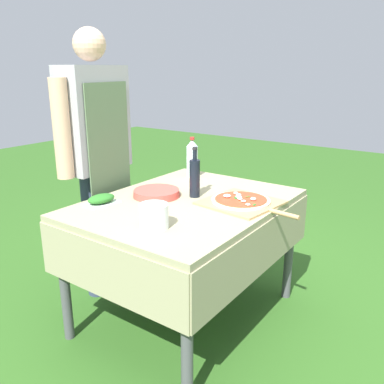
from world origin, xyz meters
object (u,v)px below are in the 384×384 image
at_px(prep_table, 186,217).
at_px(person_cook, 97,145).
at_px(oil_bottle, 195,177).
at_px(water_bottle, 192,158).
at_px(mixing_tub, 154,216).
at_px(plate_stack, 157,193).
at_px(herb_container, 101,199).
at_px(pizza_on_peel, 242,202).

bearing_deg(prep_table, person_cook, 94.93).
bearing_deg(oil_bottle, water_bottle, 37.35).
xyz_separation_m(prep_table, water_bottle, (0.46, 0.28, 0.23)).
bearing_deg(mixing_tub, plate_stack, 39.02).
xyz_separation_m(person_cook, mixing_tub, (-0.35, -0.76, -0.20)).
distance_m(prep_table, herb_container, 0.49).
relative_size(prep_table, mixing_tub, 9.13).
relative_size(pizza_on_peel, mixing_tub, 4.14).
distance_m(pizza_on_peel, oil_bottle, 0.31).
relative_size(prep_table, oil_bottle, 4.26).
distance_m(water_bottle, plate_stack, 0.50).
height_order(water_bottle, plate_stack, water_bottle).
bearing_deg(person_cook, mixing_tub, 59.38).
relative_size(prep_table, water_bottle, 4.55).
xyz_separation_m(water_bottle, plate_stack, (-0.48, -0.09, -0.11)).
bearing_deg(oil_bottle, herb_container, 139.63).
relative_size(prep_table, person_cook, 0.74).
distance_m(person_cook, herb_container, 0.45).
bearing_deg(person_cook, plate_stack, 87.85).
bearing_deg(prep_table, oil_bottle, 6.06).
distance_m(herb_container, plate_stack, 0.32).
bearing_deg(mixing_tub, prep_table, 15.51).
xyz_separation_m(herb_container, plate_stack, (0.28, -0.16, -0.01)).
bearing_deg(person_cook, oil_bottle, 97.59).
height_order(oil_bottle, plate_stack, oil_bottle).
bearing_deg(oil_bottle, person_cook, 103.49).
bearing_deg(plate_stack, herb_container, 150.54).
bearing_deg(herb_container, water_bottle, -5.35).
distance_m(water_bottle, mixing_tub, 0.95).
distance_m(pizza_on_peel, mixing_tub, 0.57).
height_order(herb_container, mixing_tub, mixing_tub).
distance_m(prep_table, plate_stack, 0.23).
relative_size(person_cook, plate_stack, 6.15).
bearing_deg(pizza_on_peel, water_bottle, 67.73).
bearing_deg(mixing_tub, person_cook, 65.28).
xyz_separation_m(person_cook, water_bottle, (0.51, -0.37, -0.13)).
bearing_deg(oil_bottle, plate_stack, 123.69).
relative_size(person_cook, herb_container, 8.26).
bearing_deg(plate_stack, person_cook, 93.75).
distance_m(person_cook, water_bottle, 0.64).
height_order(prep_table, pizza_on_peel, pizza_on_peel).
bearing_deg(plate_stack, prep_table, -82.37).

